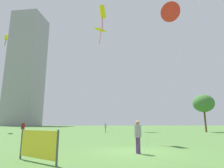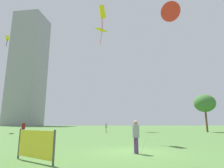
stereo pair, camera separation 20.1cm
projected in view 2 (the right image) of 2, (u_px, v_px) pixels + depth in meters
The scene contains 11 objects.
ground at pixel (133, 152), 10.22m from camera, with size 280.00×280.00×0.00m, color #4C7538.
person_standing_2 at pixel (23, 128), 22.39m from camera, with size 0.40×0.40×1.78m.
person_standing_3 at pixel (136, 134), 9.89m from camera, with size 0.37×0.37×1.68m.
person_standing_4 at pixel (106, 127), 32.51m from camera, with size 0.36×0.36×1.60m.
kite_flying_0 at pixel (102, 13), 21.18m from camera, with size 2.19×3.23×14.64m.
kite_flying_1 at pixel (7, 38), 41.96m from camera, with size 5.18×11.42×20.84m.
kite_flying_2 at pixel (101, 31), 48.63m from camera, with size 3.09×5.70×25.90m.
kite_flying_7 at pixel (172, 12), 24.13m from camera, with size 3.49×13.67×16.98m.
park_tree_0 at pixel (205, 103), 35.10m from camera, with size 3.81×3.81×6.90m.
distant_highrise_0 at pixel (28, 69), 132.35m from camera, with size 18.96×19.79×79.01m, color #939399.
event_banner at pixel (35, 144), 7.75m from camera, with size 1.95×1.71×1.30m.
Camera 2 is at (-2.03, -10.63, 1.52)m, focal length 30.16 mm.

